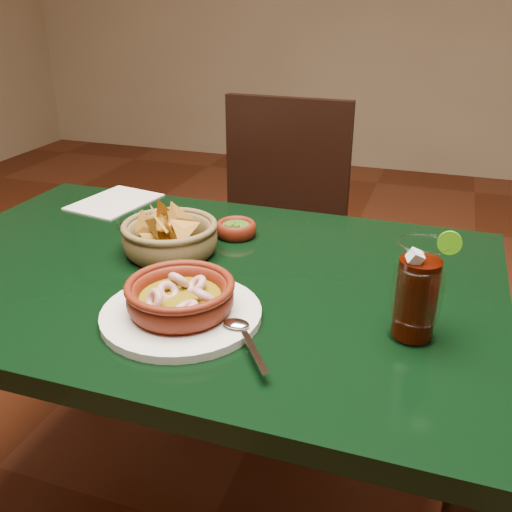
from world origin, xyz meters
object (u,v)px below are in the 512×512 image
(dining_table, at_px, (196,312))
(dining_chair, at_px, (274,238))
(shrimp_plate, at_px, (181,301))
(cola_drink, at_px, (417,292))
(chip_basket, at_px, (170,237))

(dining_table, relative_size, dining_chair, 1.25)
(shrimp_plate, relative_size, cola_drink, 1.78)
(dining_chair, distance_m, chip_basket, 0.70)
(shrimp_plate, bearing_deg, cola_drink, 10.40)
(dining_table, distance_m, cola_drink, 0.49)
(shrimp_plate, distance_m, cola_drink, 0.39)
(dining_table, bearing_deg, dining_chair, 93.82)
(shrimp_plate, height_order, cola_drink, cola_drink)
(dining_chair, bearing_deg, dining_table, -86.18)
(dining_table, height_order, shrimp_plate, shrimp_plate)
(cola_drink, bearing_deg, chip_basket, 162.00)
(dining_table, distance_m, shrimp_plate, 0.23)
(cola_drink, bearing_deg, dining_table, 166.00)
(dining_chair, relative_size, chip_basket, 4.08)
(shrimp_plate, bearing_deg, dining_chair, 96.86)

